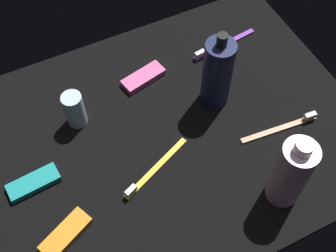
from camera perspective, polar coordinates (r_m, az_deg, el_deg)
ground_plane at (r=96.74cm, az=-0.00°, el=-1.16°), size 84.00×64.00×1.20cm
lotion_bottle at (r=95.31cm, az=6.34°, el=6.76°), size 6.43×6.43×20.04cm
bodywash_bottle at (r=84.95cm, az=15.51°, el=-5.79°), size 6.60×6.60×18.86cm
deodorant_stick at (r=96.50cm, az=-11.90°, el=2.08°), size 4.35×4.35×8.69cm
toothbrush_yellow at (r=91.13cm, az=-1.98°, el=-5.75°), size 17.04×8.12×2.10cm
toothbrush_purple at (r=112.01cm, az=6.79°, el=10.22°), size 18.01×3.43×2.10cm
toothbrush_brown at (r=99.70cm, az=14.60°, el=-0.06°), size 18.03×2.91×2.10cm
snack_bar_teal at (r=93.67cm, az=-16.85°, el=-6.98°), size 10.69×4.84×1.50cm
snack_bar_orange at (r=87.77cm, az=-12.97°, el=-13.36°), size 11.12×7.99×1.50cm
snack_bar_pink at (r=104.56cm, az=-3.18°, el=6.25°), size 11.02×6.18×1.50cm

